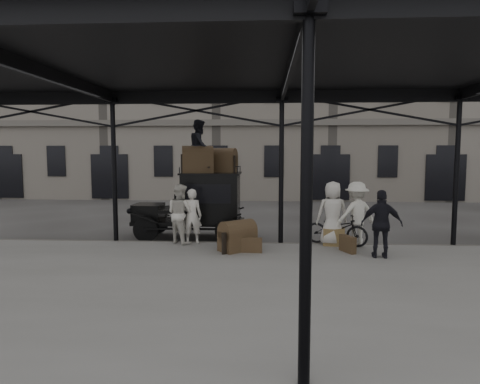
% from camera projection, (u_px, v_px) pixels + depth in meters
% --- Properties ---
extents(ground, '(120.00, 120.00, 0.00)m').
position_uv_depth(ground, '(283.00, 265.00, 10.75)').
color(ground, '#383533').
rests_on(ground, ground).
extents(platform, '(28.00, 8.00, 0.15)m').
position_uv_depth(platform, '(287.00, 288.00, 8.75)').
color(platform, slate).
rests_on(platform, ground).
extents(canopy, '(22.50, 9.00, 4.74)m').
position_uv_depth(canopy, '(289.00, 65.00, 8.60)').
color(canopy, black).
rests_on(canopy, ground).
extents(building_frontage, '(64.00, 8.00, 14.00)m').
position_uv_depth(building_frontage, '(273.00, 88.00, 27.97)').
color(building_frontage, slate).
rests_on(building_frontage, ground).
extents(taxi, '(3.65, 1.55, 2.18)m').
position_uv_depth(taxi, '(202.00, 202.00, 14.01)').
color(taxi, black).
rests_on(taxi, ground).
extents(porter_left, '(0.62, 0.43, 1.62)m').
position_uv_depth(porter_left, '(192.00, 216.00, 12.60)').
color(porter_left, silver).
rests_on(porter_left, platform).
extents(porter_midleft, '(1.08, 1.05, 1.76)m').
position_uv_depth(porter_midleft, '(180.00, 214.00, 12.62)').
color(porter_midleft, beige).
rests_on(porter_midleft, platform).
extents(porter_centre, '(0.94, 0.65, 1.86)m').
position_uv_depth(porter_centre, '(332.00, 213.00, 12.35)').
color(porter_centre, beige).
rests_on(porter_centre, platform).
extents(porter_official, '(1.07, 0.56, 1.74)m').
position_uv_depth(porter_official, '(382.00, 224.00, 10.86)').
color(porter_official, black).
rests_on(porter_official, platform).
extents(porter_right, '(1.35, 1.05, 1.84)m').
position_uv_depth(porter_right, '(356.00, 214.00, 12.31)').
color(porter_right, silver).
rests_on(porter_right, platform).
extents(bicycle, '(1.91, 1.33, 0.95)m').
position_uv_depth(bicycle, '(337.00, 229.00, 12.38)').
color(bicycle, black).
rests_on(bicycle, platform).
extents(porter_roof, '(0.66, 0.83, 1.69)m').
position_uv_depth(porter_roof, '(200.00, 146.00, 13.74)').
color(porter_roof, black).
rests_on(porter_roof, taxi).
extents(steamer_trunk_roof_near, '(1.08, 0.78, 0.71)m').
position_uv_depth(steamer_trunk_roof_near, '(198.00, 162.00, 13.64)').
color(steamer_trunk_roof_near, '#4F3624').
rests_on(steamer_trunk_roof_near, taxi).
extents(steamer_trunk_roof_far, '(1.00, 0.75, 0.66)m').
position_uv_depth(steamer_trunk_roof_far, '(222.00, 162.00, 14.05)').
color(steamer_trunk_roof_far, '#4F3624').
rests_on(steamer_trunk_roof_far, taxi).
extents(steamer_trunk_platform, '(1.10, 1.06, 0.70)m').
position_uv_depth(steamer_trunk_platform, '(237.00, 238.00, 11.70)').
color(steamer_trunk_platform, '#4F3624').
rests_on(steamer_trunk_platform, platform).
extents(wicker_hamper, '(0.67, 0.55, 0.50)m').
position_uv_depth(wicker_hamper, '(334.00, 237.00, 12.38)').
color(wicker_hamper, olive).
rests_on(wicker_hamper, platform).
extents(suitcase_upright, '(0.38, 0.61, 0.45)m').
position_uv_depth(suitcase_upright, '(348.00, 244.00, 11.51)').
color(suitcase_upright, '#4F3624').
rests_on(suitcase_upright, platform).
extents(suitcase_flat, '(0.61, 0.17, 0.40)m').
position_uv_depth(suitcase_flat, '(251.00, 245.00, 11.48)').
color(suitcase_flat, '#4F3624').
rests_on(suitcase_flat, platform).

